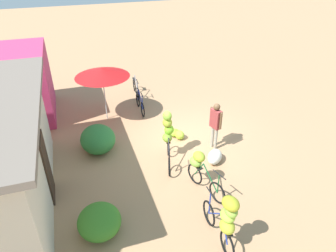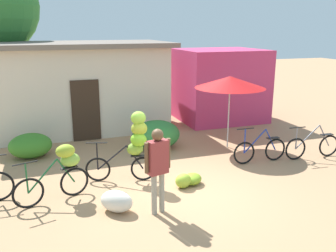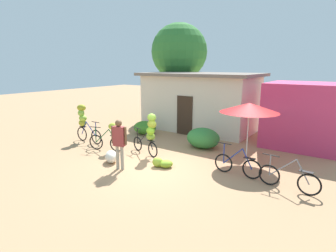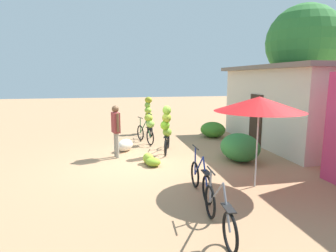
# 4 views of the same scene
# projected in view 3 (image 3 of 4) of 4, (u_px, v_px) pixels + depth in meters

# --- Properties ---
(ground_plane) EXTENTS (60.00, 60.00, 0.00)m
(ground_plane) POSITION_uv_depth(u_px,v_px,m) (149.00, 168.00, 9.56)
(ground_plane) COLOR tan
(building_low) EXTENTS (6.39, 3.74, 3.11)m
(building_low) POSITION_uv_depth(u_px,v_px,m) (200.00, 101.00, 15.19)
(building_low) COLOR beige
(building_low) RESTS_ON ground
(shop_pink) EXTENTS (3.20, 2.80, 2.79)m
(shop_pink) POSITION_uv_depth(u_px,v_px,m) (306.00, 115.00, 11.89)
(shop_pink) COLOR #C83666
(shop_pink) RESTS_ON ground
(tree_behind_building) EXTENTS (3.72, 3.72, 6.26)m
(tree_behind_building) POSITION_uv_depth(u_px,v_px,m) (179.00, 52.00, 18.16)
(tree_behind_building) COLOR brown
(tree_behind_building) RESTS_ON ground
(hedge_bush_front_left) EXTENTS (1.20, 1.09, 0.69)m
(hedge_bush_front_left) POSITION_uv_depth(u_px,v_px,m) (145.00, 128.00, 14.22)
(hedge_bush_front_left) COLOR #3B7D25
(hedge_bush_front_left) RESTS_ON ground
(hedge_bush_front_right) EXTENTS (1.47, 1.20, 0.88)m
(hedge_bush_front_right) POSITION_uv_depth(u_px,v_px,m) (203.00, 138.00, 11.82)
(hedge_bush_front_right) COLOR #2F7534
(hedge_bush_front_right) RESTS_ON ground
(market_umbrella) EXTENTS (2.12, 2.12, 2.21)m
(market_umbrella) POSITION_uv_depth(u_px,v_px,m) (249.00, 108.00, 9.80)
(market_umbrella) COLOR beige
(market_umbrella) RESTS_ON ground
(bicycle_leftmost) EXTENTS (1.68, 0.46, 1.75)m
(bicycle_leftmost) POSITION_uv_depth(u_px,v_px,m) (84.00, 120.00, 12.70)
(bicycle_leftmost) COLOR black
(bicycle_leftmost) RESTS_ON ground
(bicycle_near_pile) EXTENTS (1.59, 0.61, 1.21)m
(bicycle_near_pile) POSITION_uv_depth(u_px,v_px,m) (111.00, 134.00, 11.31)
(bicycle_near_pile) COLOR black
(bicycle_near_pile) RESTS_ON ground
(bicycle_center_loaded) EXTENTS (1.64, 0.64, 1.72)m
(bicycle_center_loaded) POSITION_uv_depth(u_px,v_px,m) (150.00, 132.00, 10.65)
(bicycle_center_loaded) COLOR black
(bicycle_center_loaded) RESTS_ON ground
(bicycle_by_shop) EXTENTS (1.61, 0.15, 1.02)m
(bicycle_by_shop) POSITION_uv_depth(u_px,v_px,m) (237.00, 165.00, 8.87)
(bicycle_by_shop) COLOR black
(bicycle_by_shop) RESTS_ON ground
(bicycle_rightmost) EXTENTS (1.73, 0.19, 0.98)m
(bicycle_rightmost) POSITION_uv_depth(u_px,v_px,m) (288.00, 178.00, 7.82)
(bicycle_rightmost) COLOR black
(bicycle_rightmost) RESTS_ON ground
(banana_pile_on_ground) EXTENTS (0.83, 0.64, 0.34)m
(banana_pile_on_ground) POSITION_uv_depth(u_px,v_px,m) (162.00, 163.00, 9.64)
(banana_pile_on_ground) COLOR #7EA426
(banana_pile_on_ground) RESTS_ON ground
(produce_sack) EXTENTS (0.81, 0.80, 0.44)m
(produce_sack) POSITION_uv_depth(u_px,v_px,m) (111.00, 156.00, 10.11)
(produce_sack) COLOR silver
(produce_sack) RESTS_ON ground
(person_vendor) EXTENTS (0.56, 0.30, 1.75)m
(person_vendor) POSITION_uv_depth(u_px,v_px,m) (119.00, 139.00, 9.22)
(person_vendor) COLOR gray
(person_vendor) RESTS_ON ground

